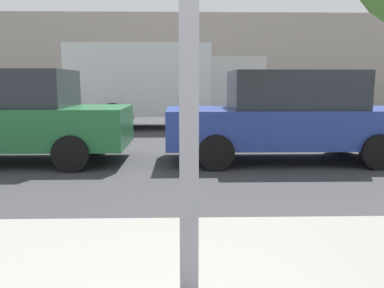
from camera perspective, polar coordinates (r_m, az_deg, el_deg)
The scene contains 5 objects.
ground_plane at distance 9.08m, azimuth -1.33°, elevation -0.88°, with size 60.00×60.00×0.00m, color #38383A.
building_facade_far at distance 22.41m, azimuth -1.45°, elevation 11.65°, with size 28.00×1.20×5.25m, color #A89E8E.
parked_car_green at distance 8.39m, azimuth -25.01°, elevation 3.65°, with size 4.58×1.98×1.78m.
parked_car_blue at distance 7.97m, azimuth 13.71°, elevation 3.93°, with size 4.67×1.91×1.76m.
box_truck at distance 13.65m, azimuth -4.15°, elevation 8.83°, with size 6.39×2.44×2.77m.
Camera 1 is at (-0.02, -0.95, 1.54)m, focal length 36.94 mm.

